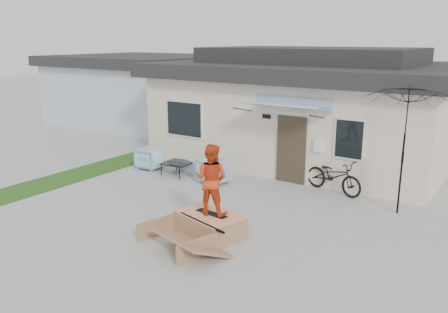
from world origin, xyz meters
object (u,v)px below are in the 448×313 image
Objects in this scene: armchair_right at (214,170)px; skate_ramp at (210,225)px; bicycle at (334,172)px; patio_umbrella at (404,147)px; coffee_table at (178,168)px; armchair_left at (150,157)px; loveseat at (198,164)px; skateboard at (211,213)px; skater at (211,178)px.

skate_ramp is (2.18, -3.23, -0.18)m from armchair_right.
bicycle is 0.97× the size of skate_ramp.
coffee_table is at bearing -175.88° from patio_umbrella.
coffee_table is (1.24, -0.02, -0.19)m from armchair_left.
skateboard is (3.33, -3.87, 0.23)m from loveseat.
bicycle is 0.79× the size of patio_umbrella.
skater is (0.01, 0.05, 1.11)m from skate_ramp.
coffee_table is at bearing -81.14° from armchair_right.
skater is at bearing -179.40° from bicycle.
bicycle is (3.41, 1.24, 0.18)m from armchair_right.
armchair_right is 0.35× the size of patio_umbrella.
bicycle is 1.17× the size of skater.
armchair_right is at bearing 131.46° from skateboard.
coffee_table is at bearing 119.24° from bicycle.
loveseat is 1.72m from armchair_left.
skateboard is (4.95, -3.28, 0.12)m from armchair_left.
skater reaches higher than armchair_left.
armchair_right reaches higher than coffee_table.
skateboard is at bearing -101.06° from skater.
patio_umbrella is (6.54, -0.11, 1.46)m from loveseat.
armchair_right is at bearing -173.92° from patio_umbrella.
armchair_left reaches higher than skate_ramp.
coffee_table is 4.96m from skate_ramp.
skate_ramp reaches higher than coffee_table.
patio_umbrella is 5.09m from skateboard.
armchair_right is at bearing -2.90° from coffee_table.
bicycle is at bearing 161.67° from patio_umbrella.
skateboard is (3.71, -3.26, 0.31)m from coffee_table.
armchair_left is 0.94× the size of armchair_right.
skater is at bearing -130.48° from patio_umbrella.
skateboard is 0.84m from skater.
skate_ramp is at bearing -130.23° from patio_umbrella.
bicycle reaches higher than armchair_left.
skate_ramp is at bearing 45.74° from armchair_right.
loveseat is at bearing 179.06° from patio_umbrella.
armchair_right is (2.76, -0.09, 0.02)m from armchair_left.
coffee_table is at bearing -94.33° from armchair_left.
skateboard reaches higher than coffee_table.
loveseat is 0.91× the size of skater.
armchair_right is 0.52× the size of skater.
loveseat is at bearing 144.71° from skate_ramp.
coffee_table is 0.36× the size of patio_umbrella.
skate_ramp is 1.11m from skater.
skater is (-3.21, -3.76, -0.39)m from patio_umbrella.
patio_umbrella is (5.40, 0.58, 1.33)m from armchair_right.
loveseat is 1.34m from armchair_right.
patio_umbrella reaches higher than armchair_left.
armchair_left is at bearing -44.58° from skater.
skater is at bearing -41.35° from coffee_table.
bicycle is at bearing 81.55° from skateboard.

